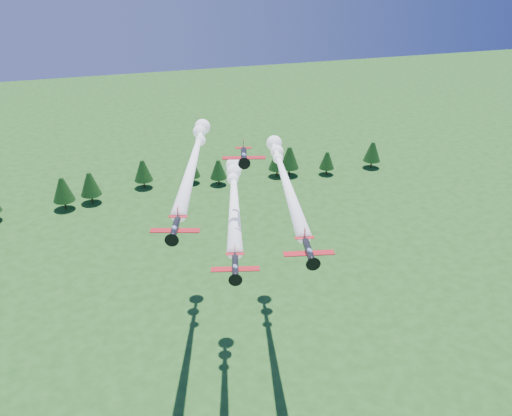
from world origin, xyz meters
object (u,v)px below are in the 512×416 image
object	(u,v)px
plane_left	(195,156)
plane_slot	(244,155)
plane_lead	(234,194)
plane_right	(284,175)

from	to	relation	value
plane_left	plane_slot	bearing A→B (deg)	-64.06
plane_left	plane_slot	distance (m)	25.66
plane_lead	plane_left	xyz separation A→B (m)	(-4.60, 14.21, 3.02)
plane_lead	plane_right	world-z (taller)	plane_lead
plane_left	plane_slot	size ratio (longest dim) A/B	6.96
plane_left	plane_right	world-z (taller)	plane_left
plane_slot	plane_right	bearing A→B (deg)	67.77
plane_lead	plane_slot	xyz separation A→B (m)	(-0.65, -9.72, 11.40)
plane_lead	plane_slot	size ratio (longest dim) A/B	5.63
plane_lead	plane_slot	distance (m)	14.99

